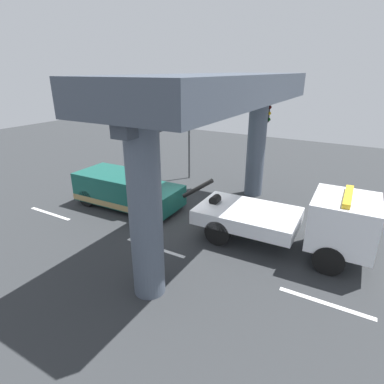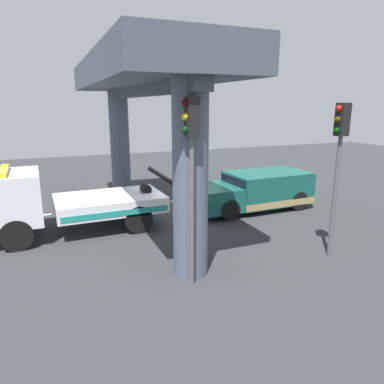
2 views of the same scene
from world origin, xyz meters
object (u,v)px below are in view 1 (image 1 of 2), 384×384
at_px(tow_truck_white, 299,220).
at_px(traffic_light_far, 189,124).
at_px(traffic_light_mid, 265,130).
at_px(traffic_cone_orange, 211,205).
at_px(towed_van_green, 124,190).
at_px(traffic_light_near, 135,118).

bearing_deg(tow_truck_white, traffic_light_far, 145.87).
xyz_separation_m(traffic_light_mid, traffic_cone_orange, (-1.17, -3.73, -3.04)).
distance_m(towed_van_green, traffic_light_far, 5.76).
height_order(tow_truck_white, towed_van_green, tow_truck_white).
xyz_separation_m(tow_truck_white, traffic_cone_orange, (-4.23, 1.40, -0.88)).
bearing_deg(traffic_light_near, traffic_light_far, -0.00).
relative_size(tow_truck_white, towed_van_green, 1.39).
relative_size(traffic_light_far, traffic_cone_orange, 6.63).
xyz_separation_m(towed_van_green, traffic_light_near, (-3.34, 5.15, 2.58)).
xyz_separation_m(towed_van_green, traffic_light_far, (0.66, 5.15, 2.49)).
xyz_separation_m(tow_truck_white, traffic_light_near, (-11.56, 5.13, 2.16)).
bearing_deg(traffic_cone_orange, towed_van_green, -160.41).
relative_size(traffic_light_near, traffic_light_mid, 1.00).
bearing_deg(towed_van_green, traffic_light_far, 82.64).
bearing_deg(traffic_light_near, towed_van_green, -57.07).
bearing_deg(towed_van_green, traffic_cone_orange, 19.59).
bearing_deg(traffic_light_mid, traffic_light_far, -180.00).
relative_size(traffic_light_near, traffic_light_far, 1.03).
height_order(towed_van_green, traffic_light_far, traffic_light_far).
height_order(tow_truck_white, traffic_light_far, traffic_light_far).
height_order(towed_van_green, traffic_light_mid, traffic_light_mid).
distance_m(traffic_light_near, traffic_light_far, 4.00).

